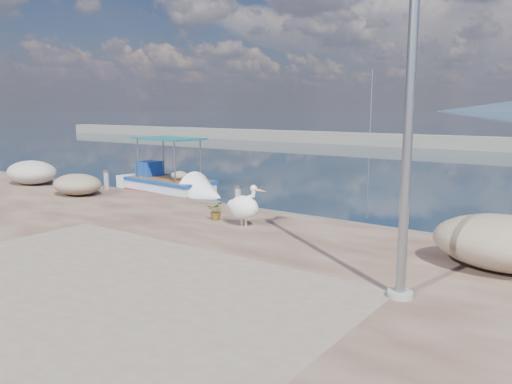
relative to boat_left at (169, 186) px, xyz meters
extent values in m
plane|color=#162635|center=(7.87, -7.93, -0.22)|extent=(1400.00, 1400.00, 0.00)
cube|color=gray|center=(8.87, -10.93, 0.28)|extent=(9.00, 7.00, 0.01)
cube|color=gray|center=(7.87, 32.07, 0.38)|extent=(120.00, 2.20, 1.20)
cylinder|color=gray|center=(-4.13, 32.07, 3.78)|extent=(0.16, 0.16, 7.00)
cube|color=white|center=(0.06, -0.01, -0.14)|extent=(6.01, 2.45, 0.96)
cube|color=#164194|center=(0.06, -0.01, 0.28)|extent=(4.38, 2.36, 0.14)
cube|color=red|center=(0.06, -0.01, -0.20)|extent=(4.38, 2.34, 0.12)
cube|color=#164194|center=(-1.40, 0.13, 0.69)|extent=(0.99, 0.99, 0.71)
cube|color=#165459|center=(0.06, -0.01, 2.15)|extent=(3.38, 2.11, 0.08)
cylinder|color=tan|center=(8.07, -5.07, 0.43)|extent=(0.04, 0.04, 0.30)
cylinder|color=tan|center=(8.21, -5.06, 0.43)|extent=(0.04, 0.04, 0.30)
ellipsoid|color=white|center=(8.14, -5.07, 0.81)|extent=(0.93, 0.61, 0.64)
cylinder|color=white|center=(8.42, -5.05, 1.13)|extent=(0.21, 0.13, 0.54)
sphere|color=white|center=(8.46, -5.05, 1.36)|extent=(0.18, 0.18, 0.18)
cone|color=#D68653|center=(8.67, -5.04, 1.32)|extent=(0.44, 0.12, 0.13)
cylinder|color=gray|center=(13.48, -7.65, 3.78)|extent=(0.16, 0.16, 7.00)
cylinder|color=gray|center=(13.48, -7.65, 0.33)|extent=(0.44, 0.44, 0.10)
cylinder|color=gray|center=(6.58, -3.33, 0.66)|extent=(0.19, 0.19, 0.75)
cylinder|color=gray|center=(6.58, -3.33, 1.03)|extent=(0.26, 0.26, 0.06)
cylinder|color=gray|center=(-0.05, -3.33, 0.66)|extent=(0.20, 0.20, 0.76)
cylinder|color=gray|center=(-0.05, -3.33, 1.04)|extent=(0.26, 0.26, 0.07)
imported|color=#33722D|center=(7.01, -4.90, 0.55)|extent=(0.62, 0.58, 0.55)
ellipsoid|color=#B8B2AA|center=(-3.87, -4.25, 0.78)|extent=(2.45, 1.79, 1.00)
ellipsoid|color=tan|center=(14.63, -4.96, 0.83)|extent=(2.80, 2.00, 1.10)
ellipsoid|color=tan|center=(0.03, -4.71, 0.67)|extent=(2.02, 1.57, 0.79)
camera|label=1|loc=(16.26, -15.70, 3.48)|focal=35.00mm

